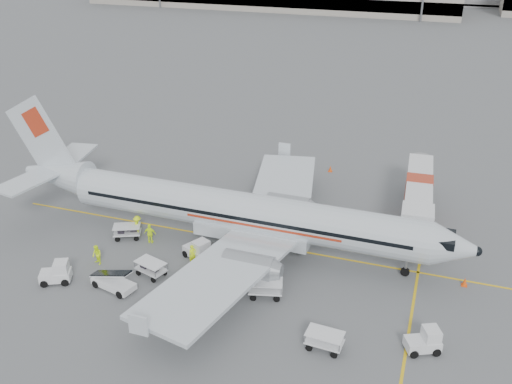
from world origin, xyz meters
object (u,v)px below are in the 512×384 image
jet_bridge (417,198)px  tug_aft (55,272)px  belt_loader (113,275)px  tug_fore (423,340)px  aircraft (243,187)px  tug_mid (197,248)px

jet_bridge → tug_aft: size_ratio=6.91×
belt_loader → tug_fore: (22.11, 0.53, -0.39)m
aircraft → tug_fore: aircraft is taller
tug_mid → tug_aft: size_ratio=1.01×
aircraft → jet_bridge: aircraft is taller
belt_loader → tug_aft: 4.64m
belt_loader → tug_aft: belt_loader is taller
jet_bridge → belt_loader: jet_bridge is taller
tug_fore → tug_aft: 26.71m
tug_mid → tug_aft: tug_mid is taller
aircraft → tug_fore: 17.85m
jet_bridge → tug_mid: size_ratio=6.82×
jet_bridge → tug_aft: bearing=-145.4°
jet_bridge → belt_loader: size_ratio=3.42×
belt_loader → tug_mid: (4.12, 5.85, -0.35)m
belt_loader → tug_mid: size_ratio=1.99×
belt_loader → tug_mid: bearing=68.2°
tug_mid → aircraft: bearing=72.2°
aircraft → belt_loader: 12.03m
tug_aft → tug_mid: bearing=11.3°
tug_fore → tug_mid: bearing=138.0°
tug_fore → tug_mid: 18.75m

